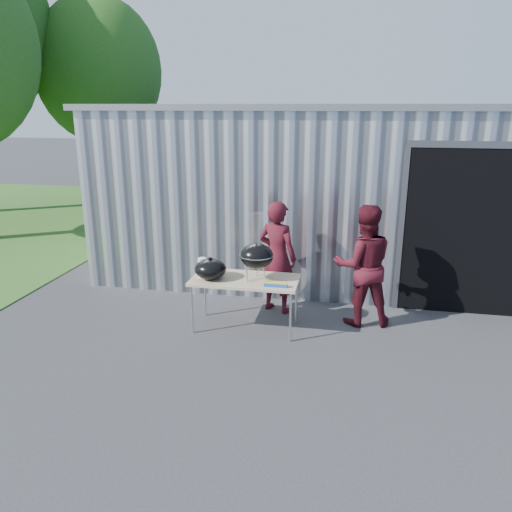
% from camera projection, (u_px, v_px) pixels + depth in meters
% --- Properties ---
extents(ground, '(80.00, 80.00, 0.00)m').
position_uv_depth(ground, '(245.00, 344.00, 6.72)').
color(ground, '#2F2F32').
extents(building, '(8.20, 6.20, 3.10)m').
position_uv_depth(building, '(334.00, 182.00, 10.41)').
color(building, silver).
rests_on(building, ground).
extents(tree_far, '(3.79, 3.79, 6.28)m').
position_uv_depth(tree_far, '(99.00, 71.00, 15.19)').
color(tree_far, '#442D19').
rests_on(tree_far, ground).
extents(folding_table, '(1.50, 0.75, 0.75)m').
position_uv_depth(folding_table, '(245.00, 281.00, 7.00)').
color(folding_table, tan).
rests_on(folding_table, ground).
extents(kettle_grill, '(0.47, 0.47, 0.94)m').
position_uv_depth(kettle_grill, '(257.00, 251.00, 6.83)').
color(kettle_grill, black).
rests_on(kettle_grill, folding_table).
extents(grill_lid, '(0.44, 0.44, 0.32)m').
position_uv_depth(grill_lid, '(210.00, 269.00, 6.94)').
color(grill_lid, black).
rests_on(grill_lid, folding_table).
extents(paper_towels, '(0.12, 0.12, 0.28)m').
position_uv_depth(paper_towels, '(202.00, 268.00, 7.01)').
color(paper_towels, white).
rests_on(paper_towels, folding_table).
extents(white_tub, '(0.20, 0.15, 0.10)m').
position_uv_depth(white_tub, '(210.00, 269.00, 7.23)').
color(white_tub, white).
rests_on(white_tub, folding_table).
extents(foil_box, '(0.32, 0.06, 0.06)m').
position_uv_depth(foil_box, '(276.00, 285.00, 6.66)').
color(foil_box, '#1A4EAA').
rests_on(foil_box, folding_table).
extents(person_cook, '(0.74, 0.62, 1.73)m').
position_uv_depth(person_cook, '(277.00, 257.00, 7.58)').
color(person_cook, '#440E18').
rests_on(person_cook, ground).
extents(person_bystander, '(0.98, 0.83, 1.77)m').
position_uv_depth(person_bystander, '(363.00, 265.00, 7.13)').
color(person_bystander, '#440E18').
rests_on(person_bystander, ground).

